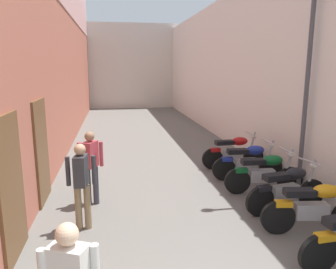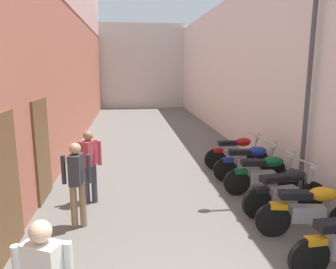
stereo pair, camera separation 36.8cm
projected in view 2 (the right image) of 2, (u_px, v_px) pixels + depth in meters
ground_plane at (161, 155)px, 10.87m from camera, size 37.83×37.83×0.00m
building_left at (67, 23)px, 11.52m from camera, size 0.45×21.83×8.71m
building_right at (236, 70)px, 12.63m from camera, size 0.45×21.83×5.51m
building_far_end at (142, 66)px, 23.82m from camera, size 8.87×2.00×5.85m
motorcycle_third at (311, 209)px, 5.51m from camera, size 1.84×0.58×1.04m
motorcycle_fourth at (286, 190)px, 6.40m from camera, size 1.84×0.58×1.04m
motorcycle_fifth at (265, 174)px, 7.38m from camera, size 1.85×0.58×1.04m
motorcycle_sixth at (250, 162)px, 8.29m from camera, size 1.85×0.58×1.04m
motorcycle_seventh at (237, 152)px, 9.29m from camera, size 1.85×0.58×1.04m
pedestrian_mid_alley at (77, 179)px, 5.80m from camera, size 0.52×0.37×1.57m
pedestrian_further_down at (89, 161)px, 6.86m from camera, size 0.52×0.39×1.57m
street_lamp at (307, 64)px, 6.84m from camera, size 0.79×0.18×5.03m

